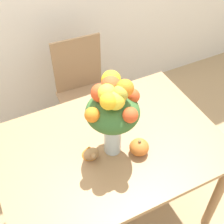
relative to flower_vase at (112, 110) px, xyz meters
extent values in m
plane|color=tan|center=(0.00, 0.04, -1.09)|extent=(12.00, 12.00, 0.00)
cube|color=#9E754C|center=(0.00, 0.04, -0.32)|extent=(1.29, 0.89, 0.03)
cylinder|color=#9E754C|center=(0.58, -0.35, -0.71)|extent=(0.06, 0.06, 0.75)
cylinder|color=#9E754C|center=(-0.58, 0.42, -0.71)|extent=(0.06, 0.06, 0.75)
cylinder|color=#9E754C|center=(0.58, 0.42, -0.71)|extent=(0.06, 0.06, 0.75)
cylinder|color=silver|center=(0.00, 0.00, -0.19)|extent=(0.10, 0.10, 0.24)
cylinder|color=silver|center=(0.00, 0.00, -0.24)|extent=(0.08, 0.08, 0.13)
cylinder|color=#38662D|center=(0.02, 0.00, -0.15)|extent=(0.00, 0.01, 0.30)
cylinder|color=#38662D|center=(0.00, 0.02, -0.15)|extent=(0.00, 0.00, 0.30)
cylinder|color=#38662D|center=(-0.02, 0.01, -0.15)|extent=(0.00, 0.00, 0.30)
cylinder|color=#38662D|center=(-0.02, -0.01, -0.15)|extent=(0.00, 0.01, 0.30)
cylinder|color=#38662D|center=(0.00, -0.02, -0.15)|extent=(0.01, 0.01, 0.30)
ellipsoid|color=#38662D|center=(0.00, 0.00, -0.01)|extent=(0.28, 0.28, 0.17)
sphere|color=yellow|center=(0.06, 0.13, 0.07)|extent=(0.10, 0.10, 0.10)
sphere|color=#D64C23|center=(0.04, -0.12, 0.05)|extent=(0.08, 0.08, 0.08)
sphere|color=yellow|center=(-0.03, -0.01, 0.13)|extent=(0.09, 0.09, 0.09)
sphere|color=#D64C23|center=(0.11, 0.00, 0.05)|extent=(0.08, 0.08, 0.08)
sphere|color=#D64C23|center=(0.01, 0.03, 0.12)|extent=(0.10, 0.10, 0.10)
sphere|color=orange|center=(-0.12, -0.03, 0.04)|extent=(0.07, 0.07, 0.07)
sphere|color=orange|center=(0.05, -0.03, 0.14)|extent=(0.09, 0.09, 0.09)
sphere|color=#D64C23|center=(-0.05, 0.04, 0.10)|extent=(0.09, 0.09, 0.09)
sphere|color=yellow|center=(-0.05, -0.05, 0.12)|extent=(0.08, 0.08, 0.08)
sphere|color=yellow|center=(-0.01, -0.05, 0.11)|extent=(0.09, 0.09, 0.09)
sphere|color=#AD9E33|center=(0.02, -0.04, 0.13)|extent=(0.08, 0.08, 0.08)
ellipsoid|color=orange|center=(0.12, -0.09, -0.26)|extent=(0.11, 0.11, 0.09)
cylinder|color=brown|center=(0.12, -0.09, -0.22)|extent=(0.02, 0.02, 0.02)
ellipsoid|color=#A87A4C|center=(-0.13, -0.01, -0.27)|extent=(0.09, 0.07, 0.07)
cone|color=orange|center=(-0.13, 0.02, -0.27)|extent=(0.09, 0.09, 0.07)
sphere|color=#A87A4C|center=(-0.13, -0.04, -0.25)|extent=(0.03, 0.03, 0.03)
cube|color=#9E7A56|center=(0.16, 0.77, -0.66)|extent=(0.44, 0.44, 0.02)
cylinder|color=#9E7A56|center=(-0.02, 0.61, -0.88)|extent=(0.04, 0.04, 0.42)
cylinder|color=#9E7A56|center=(0.32, 0.59, -0.88)|extent=(0.04, 0.04, 0.42)
cylinder|color=#9E7A56|center=(0.00, 0.95, -0.88)|extent=(0.04, 0.04, 0.42)
cylinder|color=#9E7A56|center=(0.34, 0.93, -0.88)|extent=(0.04, 0.04, 0.42)
cube|color=#9E7A56|center=(0.17, 0.97, -0.41)|extent=(0.40, 0.04, 0.47)
camera|label=1|loc=(-0.50, -0.99, 1.08)|focal=50.00mm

